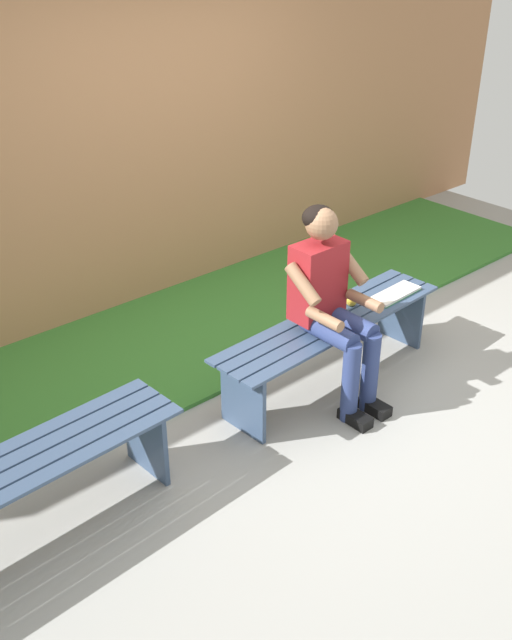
{
  "coord_description": "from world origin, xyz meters",
  "views": [
    {
      "loc": [
        3.1,
        2.8,
        2.78
      ],
      "look_at": [
        0.79,
        0.15,
        0.82
      ],
      "focal_mm": 40.9,
      "sensor_mm": 36.0,
      "label": 1
    }
  ],
  "objects_px": {
    "bench_far": "(8,489)",
    "apple": "(351,300)",
    "bench_near": "(331,335)",
    "person_seated": "(331,299)",
    "book_open": "(395,294)"
  },
  "relations": [
    {
      "from": "bench_near",
      "to": "book_open",
      "type": "relative_size",
      "value": 4.4
    },
    {
      "from": "bench_far",
      "to": "apple",
      "type": "relative_size",
      "value": 23.72
    },
    {
      "from": "bench_far",
      "to": "apple",
      "type": "xyz_separation_m",
      "value": [
        -2.49,
        -0.05,
        0.15
      ]
    },
    {
      "from": "bench_near",
      "to": "book_open",
      "type": "bearing_deg",
      "value": 175.7
    },
    {
      "from": "apple",
      "to": "bench_near",
      "type": "bearing_deg",
      "value": 12.14
    },
    {
      "from": "bench_near",
      "to": "apple",
      "type": "height_order",
      "value": "apple"
    },
    {
      "from": "apple",
      "to": "book_open",
      "type": "relative_size",
      "value": 0.19
    },
    {
      "from": "bench_far",
      "to": "apple",
      "type": "height_order",
      "value": "apple"
    },
    {
      "from": "bench_far",
      "to": "book_open",
      "type": "height_order",
      "value": "book_open"
    },
    {
      "from": "bench_far",
      "to": "apple",
      "type": "bearing_deg",
      "value": -178.8
    },
    {
      "from": "bench_far",
      "to": "person_seated",
      "type": "xyz_separation_m",
      "value": [
        -2.12,
        0.1,
        0.34
      ]
    },
    {
      "from": "person_seated",
      "to": "apple",
      "type": "distance_m",
      "value": 0.45
    },
    {
      "from": "bench_near",
      "to": "bench_far",
      "type": "xyz_separation_m",
      "value": [
        2.24,
        0.0,
        0.0
      ]
    },
    {
      "from": "bench_near",
      "to": "person_seated",
      "type": "xyz_separation_m",
      "value": [
        0.13,
        0.1,
        0.35
      ]
    },
    {
      "from": "bench_near",
      "to": "book_open",
      "type": "height_order",
      "value": "book_open"
    }
  ]
}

